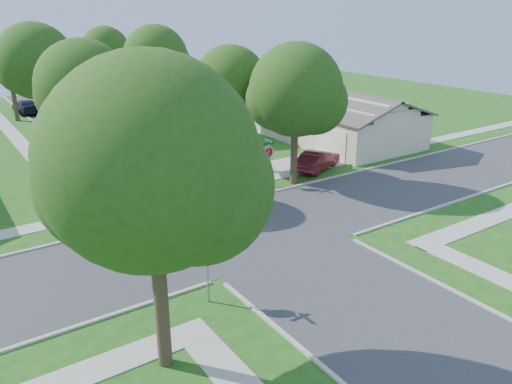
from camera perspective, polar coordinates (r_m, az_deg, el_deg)
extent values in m
plane|color=#1B4C14|center=(25.06, -1.19, -4.30)|extent=(100.00, 100.00, 0.00)
cube|color=#333335|center=(25.05, -1.19, -4.29)|extent=(7.00, 100.00, 0.02)
cube|color=#9E9B91|center=(49.88, -11.67, 7.86)|extent=(1.20, 40.00, 0.04)
cube|color=#9E9B91|center=(46.77, -25.59, 5.46)|extent=(1.20, 40.00, 0.04)
cube|color=#9E9B91|center=(34.74, 3.41, 2.85)|extent=(8.80, 3.60, 0.05)
cube|color=gray|center=(18.70, -5.57, -8.86)|extent=(0.06, 0.06, 2.70)
cylinder|color=white|center=(18.33, -5.65, -6.67)|extent=(1.05, 0.02, 1.05)
cylinder|color=red|center=(18.33, -5.65, -6.67)|extent=(0.90, 0.03, 0.90)
cube|color=red|center=(18.55, -5.60, -7.97)|extent=(0.34, 0.03, 0.12)
cube|color=white|center=(18.55, -5.60, -7.97)|extent=(0.30, 0.03, 0.08)
cube|color=#0C5426|center=(18.08, -5.71, -5.06)|extent=(0.80, 0.02, 0.16)
cube|color=#0C5426|center=(18.00, -5.73, -4.54)|extent=(0.02, 0.80, 0.16)
cube|color=gray|center=(30.68, 1.40, 3.10)|extent=(0.06, 0.06, 2.70)
cylinder|color=white|center=(30.45, 1.42, 4.53)|extent=(1.05, 0.02, 1.05)
cylinder|color=red|center=(30.45, 1.42, 4.53)|extent=(0.90, 0.03, 0.90)
cube|color=red|center=(30.59, 1.41, 3.69)|extent=(0.34, 0.03, 0.12)
cube|color=white|center=(30.59, 1.41, 3.69)|extent=(0.30, 0.03, 0.08)
cube|color=#0C5426|center=(30.30, 1.43, 5.57)|extent=(0.80, 0.02, 0.16)
cube|color=#0C5426|center=(30.26, 1.43, 5.90)|extent=(0.02, 0.80, 0.16)
cylinder|color=#38281C|center=(33.97, -2.80, 5.89)|extent=(0.44, 0.44, 3.95)
sphere|color=#224411|center=(33.22, -2.92, 12.42)|extent=(4.80, 4.80, 4.80)
sphere|color=#224411|center=(33.34, -1.20, 11.43)|extent=(3.46, 3.46, 3.46)
sphere|color=#224411|center=(33.44, -4.53, 11.61)|extent=(3.26, 3.26, 3.26)
cylinder|color=#38281C|center=(44.40, -10.99, 9.21)|extent=(0.44, 0.44, 4.30)
sphere|color=#224411|center=(43.80, -11.38, 14.82)|extent=(5.40, 5.40, 5.40)
sphere|color=#224411|center=(43.75, -9.86, 14.02)|extent=(3.89, 3.89, 3.89)
sphere|color=#224411|center=(44.16, -12.68, 14.06)|extent=(3.67, 3.67, 3.67)
cylinder|color=#38281C|center=(56.44, -16.38, 11.04)|extent=(0.44, 0.44, 4.20)
sphere|color=#224411|center=(55.98, -16.81, 15.20)|extent=(5.00, 5.00, 5.00)
sphere|color=#224411|center=(55.83, -15.70, 14.64)|extent=(3.60, 3.60, 3.60)
sphere|color=#224411|center=(56.40, -17.70, 14.63)|extent=(3.40, 3.40, 3.40)
cylinder|color=#38281C|center=(30.34, -18.17, 3.39)|extent=(0.44, 0.44, 4.25)
sphere|color=#224411|center=(29.46, -19.09, 11.31)|extent=(5.20, 5.20, 5.20)
sphere|color=#224411|center=(29.31, -16.93, 10.21)|extent=(3.74, 3.74, 3.74)
sphere|color=#224411|center=(29.97, -20.77, 10.24)|extent=(3.54, 3.54, 3.54)
cylinder|color=#38281C|center=(41.70, -22.99, 7.37)|extent=(0.44, 0.44, 4.44)
sphere|color=#224411|center=(41.05, -23.87, 13.53)|extent=(5.60, 5.60, 5.60)
sphere|color=#224411|center=(40.77, -22.20, 12.72)|extent=(4.03, 4.03, 4.03)
sphere|color=#224411|center=(41.65, -25.11, 12.65)|extent=(3.81, 3.81, 3.81)
cylinder|color=#38281C|center=(54.38, -25.88, 9.36)|extent=(0.44, 0.44, 3.90)
sphere|color=#224411|center=(53.92, -26.50, 13.29)|extent=(4.60, 4.60, 4.60)
sphere|color=#224411|center=(53.64, -25.47, 12.79)|extent=(3.31, 3.31, 3.31)
sphere|color=#224411|center=(54.44, -27.25, 12.73)|extent=(3.13, 3.13, 3.13)
cylinder|color=#38281C|center=(15.56, -10.75, -12.84)|extent=(0.44, 0.44, 4.04)
sphere|color=#224411|center=(13.65, -11.98, 3.31)|extent=(6.00, 6.00, 6.00)
sphere|color=#224411|center=(13.77, -6.77, 0.49)|extent=(4.32, 4.32, 4.32)
sphere|color=#224411|center=(14.23, -16.31, 1.08)|extent=(4.08, 4.08, 4.08)
cylinder|color=#38281C|center=(31.10, 4.36, 4.09)|extent=(0.44, 0.44, 3.54)
sphere|color=#224411|center=(30.22, 4.57, 11.55)|extent=(5.60, 5.60, 5.60)
sphere|color=#224411|center=(30.52, 6.66, 10.24)|extent=(4.03, 4.03, 4.03)
sphere|color=#224411|center=(30.35, 2.44, 10.57)|extent=(3.81, 3.81, 3.81)
cube|color=beige|center=(42.34, 9.05, 7.76)|extent=(8.00, 13.00, 2.80)
cube|color=#49443E|center=(43.32, 11.19, 10.68)|extent=(4.42, 13.60, 1.56)
cube|color=#49443E|center=(40.63, 7.10, 10.28)|extent=(4.42, 13.60, 1.56)
cube|color=silver|center=(36.96, 8.50, 5.48)|extent=(0.06, 3.20, 2.20)
cube|color=silver|center=(40.35, 4.15, 6.75)|extent=(0.06, 0.90, 2.00)
cube|color=#1E2633|center=(42.25, 1.98, 8.18)|extent=(0.06, 1.80, 1.10)
cube|color=beige|center=(56.59, -3.57, 11.11)|extent=(8.00, 13.00, 2.80)
cube|color=#49443E|center=(57.33, -1.85, 13.33)|extent=(4.42, 13.60, 1.56)
cube|color=#49443E|center=(55.33, -5.44, 12.99)|extent=(4.42, 13.60, 1.56)
cube|color=silver|center=(51.34, -5.24, 9.77)|extent=(0.06, 3.20, 2.20)
cube|color=silver|center=(55.33, -7.56, 10.34)|extent=(0.06, 0.90, 2.00)
cube|color=#1E2633|center=(57.55, -8.78, 11.22)|extent=(0.06, 1.80, 1.10)
imported|color=maroon|center=(34.27, 7.05, 3.65)|extent=(4.41, 2.93, 1.37)
imported|color=black|center=(46.80, -14.00, 7.70)|extent=(2.13, 4.17, 1.36)
imported|color=black|center=(58.16, -24.79, 8.87)|extent=(2.24, 5.00, 1.42)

